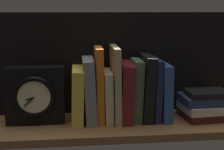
{
  "coord_description": "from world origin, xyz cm",
  "views": [
    {
      "loc": [
        -15.28,
        -105.95,
        38.32
      ],
      "look_at": [
        -3.3,
        3.26,
        15.73
      ],
      "focal_mm": 53.0,
      "sensor_mm": 36.0,
      "label": 1
    }
  ],
  "objects_px": {
    "book_black_skeptic": "(146,87)",
    "book_stack_side": "(204,104)",
    "book_orange_pandolfini": "(99,84)",
    "book_maroon_dawkins": "(125,91)",
    "book_green_romantic": "(136,90)",
    "book_cream_twain": "(108,96)",
    "book_yellow_seinlanguage": "(78,95)",
    "book_tan_shortstories": "(115,84)",
    "book_navy_bierce": "(155,89)",
    "book_blue_modern": "(163,91)",
    "framed_clock": "(35,95)",
    "book_gray_chess": "(89,90)"
  },
  "relations": [
    {
      "from": "book_orange_pandolfini",
      "to": "book_maroon_dawkins",
      "type": "relative_size",
      "value": 1.28
    },
    {
      "from": "book_maroon_dawkins",
      "to": "book_green_romantic",
      "type": "xyz_separation_m",
      "value": [
        0.04,
        0.0,
        0.01
      ]
    },
    {
      "from": "book_yellow_seinlanguage",
      "to": "book_black_skeptic",
      "type": "relative_size",
      "value": 0.82
    },
    {
      "from": "book_yellow_seinlanguage",
      "to": "framed_clock",
      "type": "distance_m",
      "value": 0.14
    },
    {
      "from": "book_black_skeptic",
      "to": "book_stack_side",
      "type": "distance_m",
      "value": 0.21
    },
    {
      "from": "book_yellow_seinlanguage",
      "to": "framed_clock",
      "type": "bearing_deg",
      "value": -175.15
    },
    {
      "from": "book_green_romantic",
      "to": "book_blue_modern",
      "type": "height_order",
      "value": "book_green_romantic"
    },
    {
      "from": "book_orange_pandolfini",
      "to": "book_stack_side",
      "type": "bearing_deg",
      "value": -3.5
    },
    {
      "from": "book_green_romantic",
      "to": "book_stack_side",
      "type": "relative_size",
      "value": 1.19
    },
    {
      "from": "book_navy_bierce",
      "to": "book_blue_modern",
      "type": "xyz_separation_m",
      "value": [
        0.03,
        0.0,
        -0.01
      ]
    },
    {
      "from": "book_green_romantic",
      "to": "book_blue_modern",
      "type": "xyz_separation_m",
      "value": [
        0.1,
        0.0,
        -0.01
      ]
    },
    {
      "from": "book_blue_modern",
      "to": "book_navy_bierce",
      "type": "bearing_deg",
      "value": 180.0
    },
    {
      "from": "book_orange_pandolfini",
      "to": "book_navy_bierce",
      "type": "bearing_deg",
      "value": 0.0
    },
    {
      "from": "book_orange_pandolfini",
      "to": "framed_clock",
      "type": "xyz_separation_m",
      "value": [
        -0.21,
        -0.01,
        -0.03
      ]
    },
    {
      "from": "book_tan_shortstories",
      "to": "book_blue_modern",
      "type": "distance_m",
      "value": 0.17
    },
    {
      "from": "book_blue_modern",
      "to": "book_yellow_seinlanguage",
      "type": "bearing_deg",
      "value": 180.0
    },
    {
      "from": "book_orange_pandolfini",
      "to": "book_maroon_dawkins",
      "type": "bearing_deg",
      "value": 0.0
    },
    {
      "from": "book_cream_twain",
      "to": "book_stack_side",
      "type": "xyz_separation_m",
      "value": [
        0.34,
        -0.02,
        -0.04
      ]
    },
    {
      "from": "book_orange_pandolfini",
      "to": "framed_clock",
      "type": "height_order",
      "value": "book_orange_pandolfini"
    },
    {
      "from": "book_green_romantic",
      "to": "book_navy_bierce",
      "type": "xyz_separation_m",
      "value": [
        0.07,
        0.0,
        0.0
      ]
    },
    {
      "from": "book_cream_twain",
      "to": "book_tan_shortstories",
      "type": "xyz_separation_m",
      "value": [
        0.03,
        0.0,
        0.04
      ]
    },
    {
      "from": "book_black_skeptic",
      "to": "book_navy_bierce",
      "type": "xyz_separation_m",
      "value": [
        0.03,
        0.0,
        -0.01
      ]
    },
    {
      "from": "book_green_romantic",
      "to": "book_cream_twain",
      "type": "bearing_deg",
      "value": 180.0
    },
    {
      "from": "book_green_romantic",
      "to": "book_black_skeptic",
      "type": "bearing_deg",
      "value": 0.0
    },
    {
      "from": "book_tan_shortstories",
      "to": "book_navy_bierce",
      "type": "relative_size",
      "value": 1.21
    },
    {
      "from": "book_gray_chess",
      "to": "book_black_skeptic",
      "type": "relative_size",
      "value": 0.97
    },
    {
      "from": "book_orange_pandolfini",
      "to": "framed_clock",
      "type": "relative_size",
      "value": 1.31
    },
    {
      "from": "book_blue_modern",
      "to": "framed_clock",
      "type": "height_order",
      "value": "book_blue_modern"
    },
    {
      "from": "book_gray_chess",
      "to": "book_black_skeptic",
      "type": "bearing_deg",
      "value": 0.0
    },
    {
      "from": "book_gray_chess",
      "to": "framed_clock",
      "type": "height_order",
      "value": "book_gray_chess"
    },
    {
      "from": "book_cream_twain",
      "to": "book_orange_pandolfini",
      "type": "bearing_deg",
      "value": 180.0
    },
    {
      "from": "book_cream_twain",
      "to": "book_green_romantic",
      "type": "height_order",
      "value": "book_green_romantic"
    },
    {
      "from": "book_tan_shortstories",
      "to": "book_green_romantic",
      "type": "xyz_separation_m",
      "value": [
        0.07,
        0.0,
        -0.02
      ]
    },
    {
      "from": "book_yellow_seinlanguage",
      "to": "book_tan_shortstories",
      "type": "relative_size",
      "value": 0.71
    },
    {
      "from": "book_black_skeptic",
      "to": "book_blue_modern",
      "type": "distance_m",
      "value": 0.06
    },
    {
      "from": "book_yellow_seinlanguage",
      "to": "book_maroon_dawkins",
      "type": "distance_m",
      "value": 0.16
    },
    {
      "from": "book_gray_chess",
      "to": "book_black_skeptic",
      "type": "xyz_separation_m",
      "value": [
        0.2,
        0.0,
        0.0
      ]
    },
    {
      "from": "book_tan_shortstories",
      "to": "book_stack_side",
      "type": "height_order",
      "value": "book_tan_shortstories"
    },
    {
      "from": "book_yellow_seinlanguage",
      "to": "book_orange_pandolfini",
      "type": "xyz_separation_m",
      "value": [
        0.07,
        0.0,
        0.04
      ]
    },
    {
      "from": "book_orange_pandolfini",
      "to": "book_maroon_dawkins",
      "type": "distance_m",
      "value": 0.09
    },
    {
      "from": "book_maroon_dawkins",
      "to": "book_stack_side",
      "type": "bearing_deg",
      "value": -4.63
    },
    {
      "from": "book_blue_modern",
      "to": "book_gray_chess",
      "type": "bearing_deg",
      "value": 180.0
    },
    {
      "from": "book_yellow_seinlanguage",
      "to": "book_stack_side",
      "type": "xyz_separation_m",
      "value": [
        0.44,
        -0.02,
        -0.04
      ]
    },
    {
      "from": "book_yellow_seinlanguage",
      "to": "book_green_romantic",
      "type": "height_order",
      "value": "book_green_romantic"
    },
    {
      "from": "book_blue_modern",
      "to": "book_stack_side",
      "type": "relative_size",
      "value": 1.11
    },
    {
      "from": "book_gray_chess",
      "to": "book_stack_side",
      "type": "distance_m",
      "value": 0.4
    },
    {
      "from": "book_yellow_seinlanguage",
      "to": "book_black_skeptic",
      "type": "height_order",
      "value": "book_black_skeptic"
    },
    {
      "from": "book_black_skeptic",
      "to": "book_navy_bierce",
      "type": "distance_m",
      "value": 0.03
    },
    {
      "from": "book_gray_chess",
      "to": "book_green_romantic",
      "type": "bearing_deg",
      "value": 0.0
    },
    {
      "from": "book_navy_bierce",
      "to": "book_blue_modern",
      "type": "bearing_deg",
      "value": 0.0
    }
  ]
}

